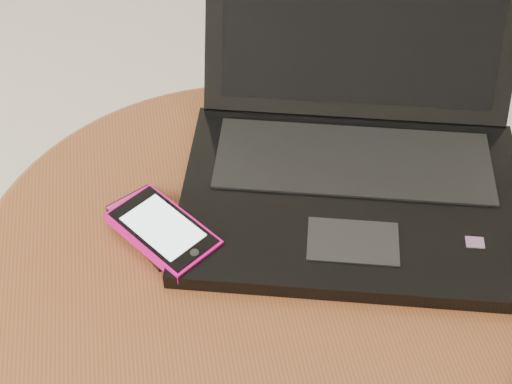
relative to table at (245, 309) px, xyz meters
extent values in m
cylinder|color=#552B17|center=(0.00, 0.00, -0.13)|extent=(0.09, 0.09, 0.40)
cylinder|color=brown|center=(0.00, 0.00, 0.08)|extent=(0.55, 0.55, 0.03)
torus|color=brown|center=(0.00, 0.00, 0.08)|extent=(0.57, 0.57, 0.03)
cube|color=black|center=(0.13, 0.05, 0.11)|extent=(0.42, 0.34, 0.02)
cube|color=black|center=(0.14, 0.09, 0.12)|extent=(0.32, 0.19, 0.00)
cube|color=black|center=(0.11, -0.02, 0.12)|extent=(0.10, 0.08, 0.00)
cube|color=red|center=(0.23, -0.04, 0.12)|extent=(0.02, 0.02, 0.00)
cube|color=black|center=(0.17, 0.22, 0.22)|extent=(0.37, 0.20, 0.20)
cube|color=black|center=(0.17, 0.21, 0.22)|extent=(0.33, 0.16, 0.17)
cube|color=black|center=(-0.09, 0.05, 0.10)|extent=(0.10, 0.12, 0.01)
cube|color=#C12284|center=(-0.11, 0.09, 0.11)|extent=(0.05, 0.03, 0.00)
cube|color=#DA067D|center=(-0.08, 0.03, 0.11)|extent=(0.12, 0.13, 0.01)
cube|color=black|center=(-0.08, 0.03, 0.12)|extent=(0.11, 0.12, 0.00)
cube|color=silver|center=(-0.08, 0.03, 0.12)|extent=(0.09, 0.09, 0.00)
cylinder|color=black|center=(-0.05, -0.01, 0.12)|extent=(0.01, 0.01, 0.00)
camera|label=1|loc=(-0.07, -0.47, 0.69)|focal=51.84mm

